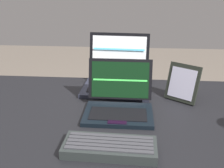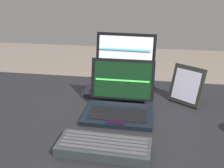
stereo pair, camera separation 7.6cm
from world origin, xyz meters
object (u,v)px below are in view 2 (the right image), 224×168
(laptop_rear, at_px, (122,78))
(photo_frame, at_px, (187,85))
(external_keyboard, at_px, (104,147))
(laptop_front, at_px, (120,104))

(laptop_rear, bearing_deg, photo_frame, -22.78)
(laptop_rear, xyz_separation_m, photo_frame, (0.30, -0.12, 0.03))
(laptop_rear, xyz_separation_m, external_keyboard, (0.01, -0.52, -0.03))
(laptop_front, distance_m, external_keyboard, 0.27)
(laptop_rear, distance_m, external_keyboard, 0.52)
(laptop_rear, height_order, external_keyboard, laptop_rear)
(laptop_front, distance_m, laptop_rear, 0.26)
(laptop_front, bearing_deg, external_keyboard, -93.25)
(laptop_rear, distance_m, photo_frame, 0.32)
(laptop_rear, bearing_deg, external_keyboard, -89.13)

